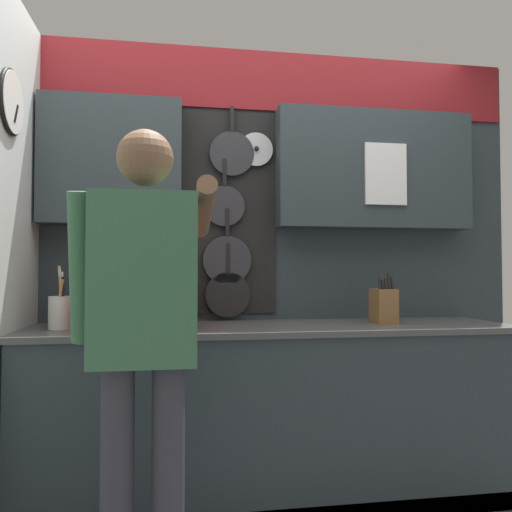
{
  "coord_description": "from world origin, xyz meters",
  "views": [
    {
      "loc": [
        -0.51,
        -2.56,
        1.17
      ],
      "look_at": [
        -0.06,
        0.2,
        1.26
      ],
      "focal_mm": 35.0,
      "sensor_mm": 36.0,
      "label": 1
    }
  ],
  "objects_px": {
    "microwave": "(140,297)",
    "person": "(144,315)",
    "knife_block": "(384,306)",
    "utensil_crock": "(61,311)"
  },
  "relations": [
    {
      "from": "microwave",
      "to": "knife_block",
      "type": "height_order",
      "value": "microwave"
    },
    {
      "from": "utensil_crock",
      "to": "person",
      "type": "distance_m",
      "value": 0.8
    },
    {
      "from": "microwave",
      "to": "person",
      "type": "bearing_deg",
      "value": -84.88
    },
    {
      "from": "microwave",
      "to": "utensil_crock",
      "type": "bearing_deg",
      "value": 179.78
    },
    {
      "from": "knife_block",
      "to": "person",
      "type": "xyz_separation_m",
      "value": [
        -1.22,
        -0.67,
        0.02
      ]
    },
    {
      "from": "microwave",
      "to": "person",
      "type": "distance_m",
      "value": 0.67
    },
    {
      "from": "knife_block",
      "to": "utensil_crock",
      "type": "distance_m",
      "value": 1.66
    },
    {
      "from": "microwave",
      "to": "person",
      "type": "xyz_separation_m",
      "value": [
        0.06,
        -0.67,
        -0.03
      ]
    },
    {
      "from": "knife_block",
      "to": "microwave",
      "type": "bearing_deg",
      "value": -179.97
    },
    {
      "from": "microwave",
      "to": "utensil_crock",
      "type": "xyz_separation_m",
      "value": [
        -0.38,
        0.0,
        -0.07
      ]
    }
  ]
}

